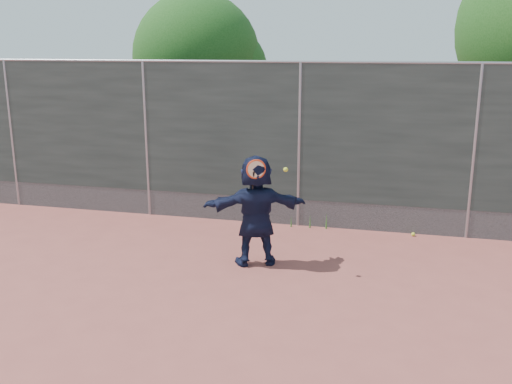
# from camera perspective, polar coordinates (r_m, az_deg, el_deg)

# --- Properties ---
(ground) EXTENTS (80.00, 80.00, 0.00)m
(ground) POSITION_cam_1_polar(r_m,az_deg,el_deg) (7.58, -0.41, -11.15)
(ground) COLOR #9E4C42
(ground) RESTS_ON ground
(player) EXTENTS (1.66, 1.05, 1.71)m
(player) POSITION_cam_1_polar(r_m,az_deg,el_deg) (8.63, 0.00, -1.84)
(player) COLOR #121834
(player) RESTS_ON ground
(ball_ground) EXTENTS (0.07, 0.07, 0.07)m
(ball_ground) POSITION_cam_1_polar(r_m,az_deg,el_deg) (10.50, 15.44, -4.10)
(ball_ground) COLOR #C9D830
(ball_ground) RESTS_ON ground
(fence) EXTENTS (20.00, 0.06, 3.03)m
(fence) POSITION_cam_1_polar(r_m,az_deg,el_deg) (10.41, 4.34, 5.02)
(fence) COLOR #38423D
(fence) RESTS_ON ground
(swing_action) EXTENTS (0.62, 0.20, 0.51)m
(swing_action) POSITION_cam_1_polar(r_m,az_deg,el_deg) (8.25, 0.28, 2.17)
(swing_action) COLOR red
(swing_action) RESTS_ON ground
(tree_left) EXTENTS (3.15, 3.00, 4.53)m
(tree_left) POSITION_cam_1_polar(r_m,az_deg,el_deg) (13.94, -5.27, 12.98)
(tree_left) COLOR #382314
(tree_left) RESTS_ON ground
(weed_clump) EXTENTS (0.68, 0.07, 0.30)m
(weed_clump) POSITION_cam_1_polar(r_m,az_deg,el_deg) (10.58, 5.66, -2.91)
(weed_clump) COLOR #387226
(weed_clump) RESTS_ON ground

